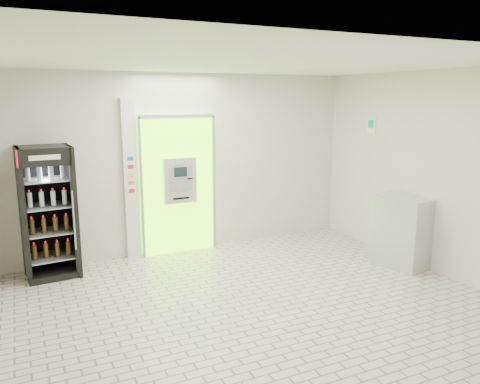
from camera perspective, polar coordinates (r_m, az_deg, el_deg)
ground at (r=6.18m, az=1.65°, el=-13.39°), size 6.00×6.00×0.00m
room_shell at (r=5.66m, az=1.76°, el=3.77°), size 6.00×6.00×6.00m
atm_assembly at (r=7.91m, az=-7.57°, el=0.95°), size 1.30×0.24×2.33m
pillar at (r=7.72m, az=-13.19°, el=1.47°), size 0.22×0.11×2.60m
beverage_cooler at (r=7.37m, az=-22.32°, el=-2.56°), size 0.77×0.72×1.92m
steel_cabinet at (r=7.72m, az=19.07°, el=-4.56°), size 0.72×0.92×1.10m
exit_sign at (r=8.48m, az=15.70°, el=7.81°), size 0.02×0.22×0.26m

